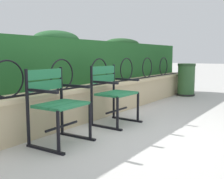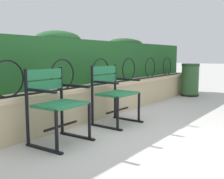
{
  "view_description": "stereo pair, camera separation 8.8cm",
  "coord_description": "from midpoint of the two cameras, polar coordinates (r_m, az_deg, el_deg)",
  "views": [
    {
      "loc": [
        -2.77,
        -1.79,
        0.98
      ],
      "look_at": [
        0.0,
        0.12,
        0.55
      ],
      "focal_mm": 43.36,
      "sensor_mm": 36.0,
      "label": 1
    },
    {
      "loc": [
        -2.72,
        -1.86,
        0.98
      ],
      "look_at": [
        0.0,
        0.12,
        0.55
      ],
      "focal_mm": 43.36,
      "sensor_mm": 36.0,
      "label": 2
    }
  ],
  "objects": [
    {
      "name": "ground_plane",
      "position": [
        3.44,
        0.95,
        -9.28
      ],
      "size": [
        60.0,
        60.0,
        0.0
      ],
      "primitive_type": "plane",
      "color": "#B7B5AF"
    },
    {
      "name": "iron_arch_fence",
      "position": [
        3.67,
        -10.88,
        2.73
      ],
      "size": [
        7.99,
        0.02,
        0.42
      ],
      "color": "black",
      "rests_on": "stone_wall"
    },
    {
      "name": "stone_wall",
      "position": [
        3.9,
        -9.6,
        -3.45
      ],
      "size": [
        8.56,
        0.41,
        0.51
      ],
      "color": "#C6B289",
      "rests_on": "ground"
    },
    {
      "name": "park_chair_left",
      "position": [
        3.07,
        -12.46,
        -2.72
      ],
      "size": [
        0.59,
        0.55,
        0.84
      ],
      "color": "#237547",
      "rests_on": "ground"
    },
    {
      "name": "hedge_row",
      "position": [
        4.19,
        -14.65,
        5.98
      ],
      "size": [
        8.38,
        0.63,
        0.85
      ],
      "color": "#1E5123",
      "rests_on": "stone_wall"
    },
    {
      "name": "trash_bin",
      "position": [
        6.77,
        15.02,
        1.86
      ],
      "size": [
        0.44,
        0.44,
        0.78
      ],
      "color": "#2D562D",
      "rests_on": "ground"
    },
    {
      "name": "park_chair_right",
      "position": [
        3.86,
        -0.55,
        -0.51
      ],
      "size": [
        0.58,
        0.52,
        0.84
      ],
      "color": "#237547",
      "rests_on": "ground"
    }
  ]
}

